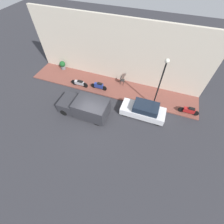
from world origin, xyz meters
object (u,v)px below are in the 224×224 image
Objects in this scene: parked_car at (144,110)px; motorcycle_red at (189,110)px; delivery_van at (85,107)px; scooter_silver at (79,83)px; cafe_chair at (122,80)px; streetlamp at (162,78)px; motorcycle_blue at (99,86)px; potted_plant at (63,65)px.

motorcycle_red is (1.48, -3.91, -0.13)m from parked_car.
parked_car is at bearing -72.78° from delivery_van.
cafe_chair reaches higher than scooter_silver.
delivery_van reaches higher than scooter_silver.
parked_car is 0.78× the size of streetlamp.
scooter_silver is (-0.27, 2.14, -0.03)m from motorcycle_blue.
parked_car is 11.22m from potted_plant.
scooter_silver is at bearing 35.34° from delivery_van.
streetlamp is 5.06× the size of potted_plant.
motorcycle_blue is 6.54m from streetlamp.
cafe_chair is at bearing 62.01° from streetlamp.
motorcycle_blue is at bearing 85.94° from streetlamp.
cafe_chair is (4.97, -1.97, -0.23)m from delivery_van.
delivery_van is 5.08× the size of cafe_chair.
motorcycle_blue is 1.78× the size of potted_plant.
motorcycle_blue is at bearing -108.60° from potted_plant.
motorcycle_red reaches higher than scooter_silver.
delivery_van reaches higher than potted_plant.
parked_car is 2.03× the size of scooter_silver.
streetlamp is at bearing -94.06° from motorcycle_blue.
motorcycle_red is at bearing -98.35° from potted_plant.
parked_car is at bearing 152.64° from streetlamp.
delivery_van reaches higher than cafe_chair.
motorcycle_red is at bearing -87.77° from streetlamp.
motorcycle_red is at bearing -105.19° from cafe_chair.
streetlamp reaches higher than parked_car.
cafe_chair is (-0.22, -7.49, -0.01)m from potted_plant.
scooter_silver is at bearing 88.97° from streetlamp.
potted_plant is 1.14× the size of cafe_chair.
scooter_silver is 1.95× the size of potted_plant.
delivery_van is 7.58m from potted_plant.
parked_car is at bearing 110.72° from motorcycle_red.
parked_car is 4.61m from cafe_chair.
potted_plant is (1.84, 5.48, 0.11)m from motorcycle_blue.
motorcycle_red is at bearing -90.10° from scooter_silver.
streetlamp is at bearing -117.99° from cafe_chair.
parked_car is 5.34m from delivery_van.
motorcycle_blue is (1.77, 5.14, -0.12)m from parked_car.
cafe_chair is (2.04, 3.83, -2.83)m from streetlamp.
streetlamp reaches higher than potted_plant.
delivery_van is at bearing 116.83° from streetlamp.
potted_plant is (2.11, 3.34, 0.13)m from scooter_silver.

